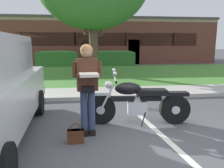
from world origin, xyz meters
TOP-DOWN VIEW (x-y plane):
  - ground_plane at (0.00, 0.00)m, footprint 140.00×140.00m
  - curb_strip at (0.00, 3.19)m, footprint 60.00×0.20m
  - concrete_walk at (0.00, 4.04)m, footprint 60.00×1.50m
  - grass_lawn at (0.00, 9.18)m, footprint 60.00×8.79m
  - stall_stripe_1 at (0.43, 0.20)m, footprint 0.60×4.39m
  - motorcycle at (0.20, 1.01)m, footprint 2.24×0.82m
  - rider_person at (-0.97, 0.56)m, footprint 0.53×0.60m
  - handbag at (-1.19, 0.21)m, footprint 0.28×0.13m
  - hedge_left at (-3.16, 13.59)m, footprint 3.10×0.90m
  - hedge_center_left at (1.16, 13.59)m, footprint 3.34×0.90m
  - brick_building at (-1.85, 19.86)m, footprint 25.34×9.45m

SIDE VIEW (x-z plane):
  - ground_plane at x=0.00m, z-range 0.00..0.00m
  - stall_stripe_1 at x=0.43m, z-range 0.00..0.01m
  - grass_lawn at x=0.00m, z-range 0.00..0.06m
  - concrete_walk at x=0.00m, z-range 0.00..0.08m
  - curb_strip at x=0.00m, z-range 0.00..0.12m
  - handbag at x=-1.19m, z-range -0.04..0.32m
  - motorcycle at x=0.20m, z-range -0.11..1.07m
  - hedge_left at x=-3.16m, z-range 0.03..1.27m
  - hedge_center_left at x=1.16m, z-range 0.03..1.27m
  - rider_person at x=-0.97m, z-range 0.15..1.86m
  - brick_building at x=-1.85m, z-range 0.00..4.06m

